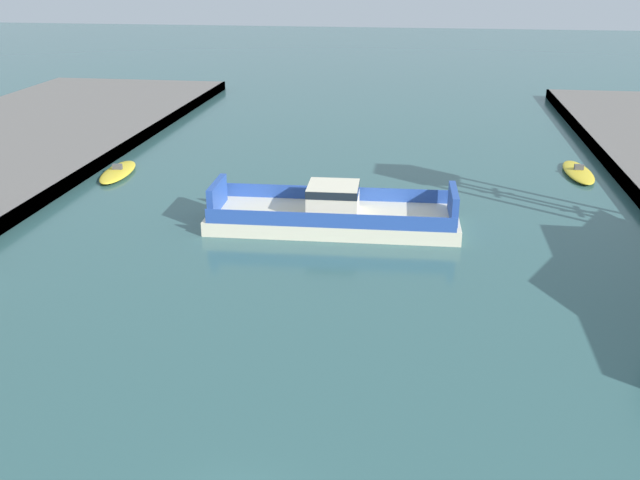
% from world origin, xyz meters
% --- Properties ---
extents(chain_ferry, '(19.40, 7.22, 3.39)m').
position_xyz_m(chain_ferry, '(-0.11, 31.64, 1.05)').
color(chain_ferry, beige).
rests_on(chain_ferry, ground).
extents(moored_boat_near_left, '(2.66, 8.18, 1.03)m').
position_xyz_m(moored_boat_near_left, '(21.51, 48.80, 0.27)').
color(moored_boat_near_left, yellow).
rests_on(moored_boat_near_left, ground).
extents(moored_boat_mid_left, '(3.32, 8.03, 1.07)m').
position_xyz_m(moored_boat_mid_left, '(-22.31, 42.53, 0.29)').
color(moored_boat_mid_left, yellow).
rests_on(moored_boat_mid_left, ground).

